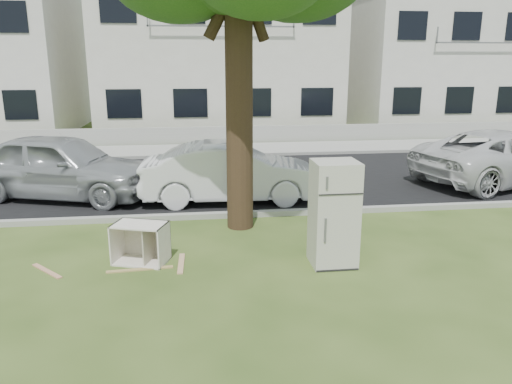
{
  "coord_description": "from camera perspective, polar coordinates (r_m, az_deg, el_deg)",
  "views": [
    {
      "loc": [
        -1.34,
        -8.09,
        3.4
      ],
      "look_at": [
        -0.22,
        0.6,
        1.06
      ],
      "focal_mm": 35.0,
      "sensor_mm": 36.0,
      "label": 1
    }
  ],
  "objects": [
    {
      "name": "plank_a",
      "position": [
        8.62,
        -13.12,
        -8.61
      ],
      "size": [
        1.09,
        0.18,
        0.02
      ],
      "primitive_type": "cube",
      "rotation": [
        0.0,
        0.0,
        0.09
      ],
      "color": "#A68D50",
      "rests_on": "ground"
    },
    {
      "name": "townhouse_right",
      "position": [
        28.86,
        20.87,
        14.05
      ],
      "size": [
        10.2,
        8.16,
        6.84
      ],
      "color": "beige",
      "rests_on": "ground"
    },
    {
      "name": "road",
      "position": [
        14.56,
        -1.84,
        1.45
      ],
      "size": [
        120.0,
        7.0,
        0.01
      ],
      "primitive_type": "cube",
      "color": "black",
      "rests_on": "ground"
    },
    {
      "name": "plank_c",
      "position": [
        8.73,
        -8.55,
        -8.08
      ],
      "size": [
        0.12,
        0.85,
        0.02
      ],
      "primitive_type": "cube",
      "rotation": [
        0.0,
        0.0,
        1.54
      ],
      "color": "tan",
      "rests_on": "ground"
    },
    {
      "name": "low_wall",
      "position": [
        20.96,
        -3.6,
        6.54
      ],
      "size": [
        120.0,
        0.15,
        0.7
      ],
      "primitive_type": "cube",
      "color": "gray",
      "rests_on": "ground"
    },
    {
      "name": "kerb_far",
      "position": [
        18.02,
        -2.93,
        4.04
      ],
      "size": [
        120.0,
        0.18,
        0.12
      ],
      "primitive_type": "cube",
      "color": "gray",
      "rests_on": "ground"
    },
    {
      "name": "plank_b",
      "position": [
        9.03,
        -22.79,
        -8.32
      ],
      "size": [
        0.64,
        0.69,
        0.02
      ],
      "primitive_type": "cube",
      "rotation": [
        0.0,
        0.0,
        -0.83
      ],
      "color": "tan",
      "rests_on": "ground"
    },
    {
      "name": "car_right",
      "position": [
        15.72,
        26.63,
        3.63
      ],
      "size": [
        5.82,
        3.83,
        1.49
      ],
      "primitive_type": "imported",
      "rotation": [
        0.0,
        0.0,
        1.85
      ],
      "color": "silver",
      "rests_on": "ground"
    },
    {
      "name": "kerb_near",
      "position": [
        11.16,
        -0.08,
        -2.79
      ],
      "size": [
        120.0,
        0.18,
        0.12
      ],
      "primitive_type": "cube",
      "color": "gray",
      "rests_on": "ground"
    },
    {
      "name": "ground",
      "position": [
        8.88,
        1.92,
        -7.57
      ],
      "size": [
        120.0,
        120.0,
        0.0
      ],
      "primitive_type": "plane",
      "color": "#324819"
    },
    {
      "name": "sidewalk",
      "position": [
        19.44,
        -3.27,
        4.86
      ],
      "size": [
        120.0,
        2.8,
        0.01
      ],
      "primitive_type": "cube",
      "color": "gray",
      "rests_on": "ground"
    },
    {
      "name": "cabinet",
      "position": [
        8.82,
        -13.06,
        -5.71
      ],
      "size": [
        1.02,
        0.81,
        0.7
      ],
      "primitive_type": "cube",
      "rotation": [
        0.0,
        0.0,
        -0.33
      ],
      "color": "beige",
      "rests_on": "ground"
    },
    {
      "name": "townhouse_center",
      "position": [
        25.63,
        -4.49,
        15.62
      ],
      "size": [
        11.22,
        8.16,
        7.44
      ],
      "color": "silver",
      "rests_on": "ground"
    },
    {
      "name": "car_left",
      "position": [
        13.39,
        -21.42,
        2.79
      ],
      "size": [
        5.16,
        3.34,
        1.64
      ],
      "primitive_type": "imported",
      "rotation": [
        0.0,
        0.0,
        1.25
      ],
      "color": "#9C9FA3",
      "rests_on": "ground"
    },
    {
      "name": "fridge",
      "position": [
        8.46,
        8.89,
        -2.45
      ],
      "size": [
        0.74,
        0.69,
        1.79
      ],
      "primitive_type": "cube",
      "rotation": [
        0.0,
        0.0,
        0.0
      ],
      "color": "beige",
      "rests_on": "ground"
    },
    {
      "name": "car_center",
      "position": [
        12.19,
        -2.88,
        2.21
      ],
      "size": [
        4.4,
        1.68,
        1.43
      ],
      "primitive_type": "imported",
      "rotation": [
        0.0,
        0.0,
        1.53
      ],
      "color": "silver",
      "rests_on": "ground"
    }
  ]
}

